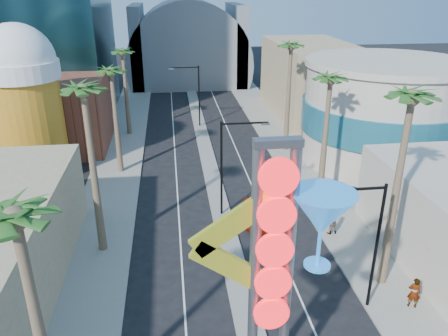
% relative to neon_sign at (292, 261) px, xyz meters
% --- Properties ---
extents(sidewalk_west, '(5.00, 100.00, 0.15)m').
position_rel_neon_sign_xyz_m(sidewalk_west, '(-10.32, 32.04, -7.23)').
color(sidewalk_west, gray).
rests_on(sidewalk_west, ground).
extents(sidewalk_east, '(5.00, 100.00, 0.15)m').
position_rel_neon_sign_xyz_m(sidewalk_east, '(8.68, 32.04, -7.23)').
color(sidewalk_east, gray).
rests_on(sidewalk_east, ground).
extents(median, '(1.60, 84.00, 0.15)m').
position_rel_neon_sign_xyz_m(median, '(-0.82, 35.04, -7.23)').
color(median, gray).
rests_on(median, ground).
extents(brick_filler_west, '(10.00, 10.00, 8.00)m').
position_rel_neon_sign_xyz_m(brick_filler_west, '(-16.82, 35.04, -3.31)').
color(brick_filler_west, brown).
rests_on(brick_filler_west, ground).
extents(filler_east, '(10.00, 20.00, 10.00)m').
position_rel_neon_sign_xyz_m(filler_east, '(15.18, 45.04, -2.31)').
color(filler_east, '#9B8B64').
rests_on(filler_east, ground).
extents(beer_mug, '(7.00, 7.00, 14.50)m').
position_rel_neon_sign_xyz_m(beer_mug, '(-17.82, 27.04, 0.54)').
color(beer_mug, '#AB6816').
rests_on(beer_mug, ground).
extents(turquoise_building, '(16.60, 16.60, 10.60)m').
position_rel_neon_sign_xyz_m(turquoise_building, '(17.18, 27.04, -2.06)').
color(turquoise_building, beige).
rests_on(turquoise_building, ground).
extents(canopy, '(22.00, 16.00, 22.00)m').
position_rel_neon_sign_xyz_m(canopy, '(-0.82, 69.04, -3.00)').
color(canopy, slate).
rests_on(canopy, ground).
extents(neon_sign, '(6.53, 2.60, 12.55)m').
position_rel_neon_sign_xyz_m(neon_sign, '(0.00, 0.00, 0.00)').
color(neon_sign, gray).
rests_on(neon_sign, ground).
extents(streetlight_0, '(3.79, 0.25, 8.00)m').
position_rel_neon_sign_xyz_m(streetlight_0, '(-0.27, 17.04, -2.43)').
color(streetlight_0, black).
rests_on(streetlight_0, ground).
extents(streetlight_1, '(3.79, 0.25, 8.00)m').
position_rel_neon_sign_xyz_m(streetlight_1, '(-1.36, 41.04, -2.43)').
color(streetlight_1, black).
rests_on(streetlight_1, ground).
extents(streetlight_2, '(3.45, 0.25, 8.00)m').
position_rel_neon_sign_xyz_m(streetlight_2, '(5.91, 5.04, -2.47)').
color(streetlight_2, black).
rests_on(streetlight_2, ground).
extents(palm_0, '(2.40, 2.40, 11.70)m').
position_rel_neon_sign_xyz_m(palm_0, '(-9.82, -0.96, 2.62)').
color(palm_0, brown).
rests_on(palm_0, ground).
extents(palm_1, '(2.40, 2.40, 12.70)m').
position_rel_neon_sign_xyz_m(palm_1, '(-9.82, 13.04, 3.52)').
color(palm_1, brown).
rests_on(palm_1, ground).
extents(palm_2, '(2.40, 2.40, 11.20)m').
position_rel_neon_sign_xyz_m(palm_2, '(-9.82, 27.04, 2.17)').
color(palm_2, brown).
rests_on(palm_2, ground).
extents(palm_3, '(2.40, 2.40, 11.20)m').
position_rel_neon_sign_xyz_m(palm_3, '(-9.82, 39.04, 2.17)').
color(palm_3, brown).
rests_on(palm_3, ground).
extents(palm_5, '(2.40, 2.40, 13.20)m').
position_rel_neon_sign_xyz_m(palm_5, '(8.18, 7.04, 3.96)').
color(palm_5, brown).
rests_on(palm_5, ground).
extents(palm_6, '(2.40, 2.40, 11.70)m').
position_rel_neon_sign_xyz_m(palm_6, '(8.18, 19.04, 2.62)').
color(palm_6, brown).
rests_on(palm_6, ground).
extents(palm_7, '(2.40, 2.40, 12.70)m').
position_rel_neon_sign_xyz_m(palm_7, '(8.18, 31.04, 3.52)').
color(palm_7, brown).
rests_on(palm_7, ground).
extents(red_pickup, '(2.77, 5.22, 1.40)m').
position_rel_neon_sign_xyz_m(red_pickup, '(2.03, 15.72, -6.61)').
color(red_pickup, '#AB290D').
rests_on(red_pickup, ground).
extents(pedestrian_a, '(0.84, 0.70, 1.98)m').
position_rel_neon_sign_xyz_m(pedestrian_a, '(8.89, 4.57, -6.17)').
color(pedestrian_a, gray).
rests_on(pedestrian_a, sidewalk_east).
extents(pedestrian_b, '(1.03, 0.85, 1.95)m').
position_rel_neon_sign_xyz_m(pedestrian_b, '(6.98, 12.99, -6.18)').
color(pedestrian_b, gray).
rests_on(pedestrian_b, sidewalk_east).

